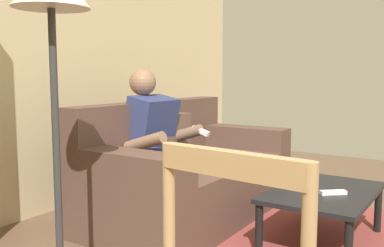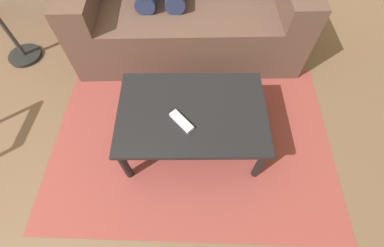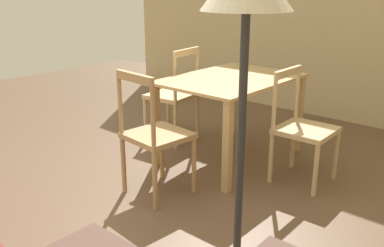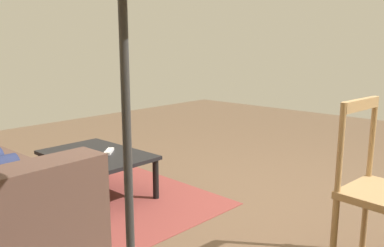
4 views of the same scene
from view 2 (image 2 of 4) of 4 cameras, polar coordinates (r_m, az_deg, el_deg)
couch at (r=2.44m, az=-0.80°, el=24.46°), size 1.85×1.00×0.92m
coffee_table at (r=1.65m, az=-0.00°, el=1.82°), size 0.93×0.62×0.36m
tv_remote at (r=1.57m, az=-2.30°, el=0.48°), size 0.15×0.16×0.02m
area_rug at (r=1.93m, az=-0.00°, el=-3.31°), size 2.05×1.47×0.01m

